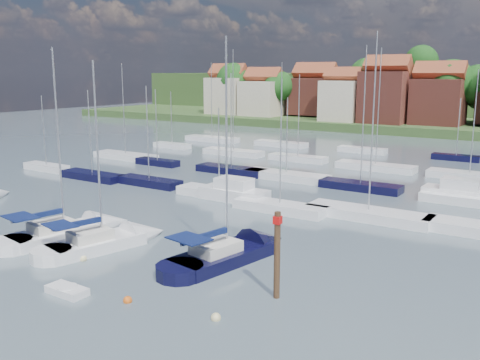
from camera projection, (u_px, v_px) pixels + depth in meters
The scene contains 11 objects.
ground at pixel (359, 174), 66.51m from camera, with size 260.00×260.00×0.00m, color #414E59.
sailboat_left at pixel (75, 231), 41.46m from camera, with size 4.98×11.75×15.49m.
sailboat_centre at pixel (111, 241), 38.95m from camera, with size 5.16×10.93×14.42m.
sailboat_navy at pixel (236, 253), 36.56m from camera, with size 5.03×11.88×15.97m.
tender at pixel (67, 290), 30.59m from camera, with size 2.57×1.21×0.55m.
timber_piling at pixel (277, 271), 29.83m from camera, with size 0.40×0.40×7.25m.
buoy_c at pixel (83, 260), 36.08m from camera, with size 0.49×0.49×0.49m, color beige.
buoy_d at pixel (128, 302), 29.55m from camera, with size 0.50×0.50×0.50m, color #D85914.
buoy_e at pixel (203, 243), 39.63m from camera, with size 0.51×0.51×0.51m, color #D85914.
buoy_f at pixel (216, 320), 27.47m from camera, with size 0.53×0.53×0.53m, color beige.
marina_field at pixel (359, 179), 61.43m from camera, with size 79.62×41.41×15.93m.
Camera 1 is at (23.40, -22.77, 12.52)m, focal length 40.00 mm.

